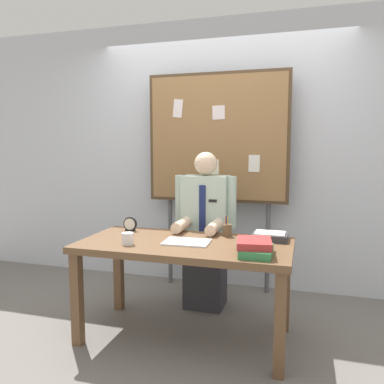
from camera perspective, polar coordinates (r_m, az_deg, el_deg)
ground_plane at (r=3.11m, az=-1.02°, el=-20.65°), size 12.00×12.00×0.00m
back_wall at (r=3.98m, az=4.39°, el=5.53°), size 6.40×0.08×2.70m
desk at (r=2.87m, az=-1.04°, el=-9.21°), size 1.55×0.76×0.73m
person at (r=3.43m, az=1.98°, el=-6.54°), size 0.55×0.56×1.39m
bulletin_board at (r=3.78m, az=3.75°, el=7.62°), size 1.38×0.09×2.14m
book_stack at (r=2.55m, az=9.37°, el=-8.09°), size 0.25×0.30×0.10m
open_notebook at (r=2.82m, az=-0.78°, el=-7.42°), size 0.34×0.25×0.01m
desk_clock at (r=3.25m, az=-9.14°, el=-4.78°), size 0.12×0.04×0.12m
coffee_mug at (r=2.81m, az=-9.52°, el=-6.83°), size 0.09×0.09×0.09m
pen_holder at (r=3.03m, az=5.23°, el=-5.64°), size 0.07×0.07×0.16m
paper_tray at (r=2.96m, az=11.47°, el=-6.44°), size 0.26×0.20×0.06m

